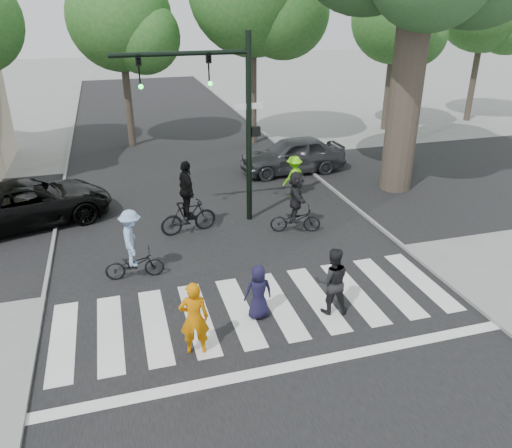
{
  "coord_description": "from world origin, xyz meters",
  "views": [
    {
      "loc": [
        -2.92,
        -8.71,
        6.86
      ],
      "look_at": [
        0.5,
        3.0,
        1.3
      ],
      "focal_mm": 35.0,
      "sensor_mm": 36.0,
      "label": 1
    }
  ],
  "objects_px": {
    "car_suv": "(28,203)",
    "cyclist_right": "(296,205)",
    "traffic_signal": "(222,104)",
    "cyclist_mid": "(188,204)",
    "pedestrian_child": "(258,292)",
    "cyclist_left": "(133,249)",
    "pedestrian_woman": "(194,318)",
    "pedestrian_adult": "(332,281)",
    "car_grey": "(292,155)"
  },
  "relations": [
    {
      "from": "pedestrian_woman",
      "to": "cyclist_left",
      "type": "relative_size",
      "value": 0.87
    },
    {
      "from": "cyclist_mid",
      "to": "car_grey",
      "type": "bearing_deg",
      "value": 42.45
    },
    {
      "from": "car_suv",
      "to": "cyclist_right",
      "type": "bearing_deg",
      "value": -126.09
    },
    {
      "from": "pedestrian_woman",
      "to": "cyclist_right",
      "type": "distance_m",
      "value": 6.47
    },
    {
      "from": "pedestrian_woman",
      "to": "traffic_signal",
      "type": "bearing_deg",
      "value": -99.04
    },
    {
      "from": "cyclist_left",
      "to": "car_grey",
      "type": "distance_m",
      "value": 10.08
    },
    {
      "from": "traffic_signal",
      "to": "car_grey",
      "type": "relative_size",
      "value": 1.34
    },
    {
      "from": "cyclist_mid",
      "to": "traffic_signal",
      "type": "bearing_deg",
      "value": 20.54
    },
    {
      "from": "pedestrian_child",
      "to": "car_suv",
      "type": "xyz_separation_m",
      "value": [
        -5.71,
        7.2,
        0.06
      ]
    },
    {
      "from": "pedestrian_woman",
      "to": "car_grey",
      "type": "height_order",
      "value": "pedestrian_woman"
    },
    {
      "from": "pedestrian_woman",
      "to": "car_grey",
      "type": "bearing_deg",
      "value": -110.28
    },
    {
      "from": "traffic_signal",
      "to": "pedestrian_woman",
      "type": "height_order",
      "value": "traffic_signal"
    },
    {
      "from": "pedestrian_adult",
      "to": "car_grey",
      "type": "distance_m",
      "value": 10.46
    },
    {
      "from": "car_suv",
      "to": "car_grey",
      "type": "bearing_deg",
      "value": -91.16
    },
    {
      "from": "pedestrian_adult",
      "to": "cyclist_left",
      "type": "bearing_deg",
      "value": -20.79
    },
    {
      "from": "pedestrian_child",
      "to": "traffic_signal",
      "type": "bearing_deg",
      "value": -94.73
    },
    {
      "from": "cyclist_left",
      "to": "traffic_signal",
      "type": "bearing_deg",
      "value": 42.65
    },
    {
      "from": "pedestrian_child",
      "to": "cyclist_left",
      "type": "xyz_separation_m",
      "value": [
        -2.65,
        2.64,
        0.17
      ]
    },
    {
      "from": "traffic_signal",
      "to": "cyclist_right",
      "type": "relative_size",
      "value": 2.96
    },
    {
      "from": "cyclist_left",
      "to": "pedestrian_adult",
      "type": "bearing_deg",
      "value": -33.82
    },
    {
      "from": "traffic_signal",
      "to": "car_suv",
      "type": "distance_m",
      "value": 7.16
    },
    {
      "from": "pedestrian_adult",
      "to": "car_grey",
      "type": "bearing_deg",
      "value": -91.97
    },
    {
      "from": "car_grey",
      "to": "pedestrian_woman",
      "type": "bearing_deg",
      "value": -31.6
    },
    {
      "from": "car_suv",
      "to": "traffic_signal",
      "type": "bearing_deg",
      "value": -120.87
    },
    {
      "from": "pedestrian_woman",
      "to": "car_grey",
      "type": "distance_m",
      "value": 12.28
    },
    {
      "from": "traffic_signal",
      "to": "car_grey",
      "type": "bearing_deg",
      "value": 47.49
    },
    {
      "from": "cyclist_left",
      "to": "cyclist_mid",
      "type": "relative_size",
      "value": 0.82
    },
    {
      "from": "cyclist_left",
      "to": "car_suv",
      "type": "height_order",
      "value": "cyclist_left"
    },
    {
      "from": "pedestrian_woman",
      "to": "cyclist_left",
      "type": "xyz_separation_m",
      "value": [
        -1.01,
        3.5,
        -0.0
      ]
    },
    {
      "from": "pedestrian_woman",
      "to": "pedestrian_adult",
      "type": "height_order",
      "value": "pedestrian_woman"
    },
    {
      "from": "pedestrian_adult",
      "to": "car_suv",
      "type": "bearing_deg",
      "value": -32.17
    },
    {
      "from": "cyclist_mid",
      "to": "pedestrian_woman",
      "type": "bearing_deg",
      "value": -97.94
    },
    {
      "from": "pedestrian_adult",
      "to": "cyclist_mid",
      "type": "xyz_separation_m",
      "value": [
        -2.53,
        5.32,
        0.14
      ]
    },
    {
      "from": "pedestrian_woman",
      "to": "pedestrian_child",
      "type": "xyz_separation_m",
      "value": [
        1.63,
        0.86,
        -0.17
      ]
    },
    {
      "from": "pedestrian_adult",
      "to": "cyclist_right",
      "type": "xyz_separation_m",
      "value": [
        0.75,
        4.43,
        0.07
      ]
    },
    {
      "from": "traffic_signal",
      "to": "pedestrian_woman",
      "type": "bearing_deg",
      "value": -108.31
    },
    {
      "from": "car_suv",
      "to": "car_grey",
      "type": "xyz_separation_m",
      "value": [
        10.14,
        2.62,
        0.03
      ]
    },
    {
      "from": "pedestrian_child",
      "to": "cyclist_mid",
      "type": "relative_size",
      "value": 0.57
    },
    {
      "from": "traffic_signal",
      "to": "pedestrian_adult",
      "type": "bearing_deg",
      "value": -77.94
    },
    {
      "from": "pedestrian_adult",
      "to": "cyclist_right",
      "type": "distance_m",
      "value": 4.5
    },
    {
      "from": "pedestrian_adult",
      "to": "car_grey",
      "type": "xyz_separation_m",
      "value": [
        2.71,
        10.1,
        -0.08
      ]
    },
    {
      "from": "car_grey",
      "to": "cyclist_mid",
      "type": "bearing_deg",
      "value": -49.6
    },
    {
      "from": "cyclist_left",
      "to": "car_suv",
      "type": "relative_size",
      "value": 0.37
    },
    {
      "from": "car_suv",
      "to": "pedestrian_adult",
      "type": "bearing_deg",
      "value": -150.86
    },
    {
      "from": "pedestrian_child",
      "to": "cyclist_right",
      "type": "xyz_separation_m",
      "value": [
        2.46,
        4.16,
        0.23
      ]
    },
    {
      "from": "pedestrian_adult",
      "to": "cyclist_left",
      "type": "distance_m",
      "value": 5.25
    },
    {
      "from": "pedestrian_woman",
      "to": "car_suv",
      "type": "bearing_deg",
      "value": -53.87
    },
    {
      "from": "traffic_signal",
      "to": "pedestrian_adult",
      "type": "height_order",
      "value": "traffic_signal"
    },
    {
      "from": "pedestrian_child",
      "to": "car_grey",
      "type": "xyz_separation_m",
      "value": [
        4.42,
        9.82,
        0.09
      ]
    },
    {
      "from": "cyclist_left",
      "to": "cyclist_right",
      "type": "height_order",
      "value": "cyclist_right"
    }
  ]
}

